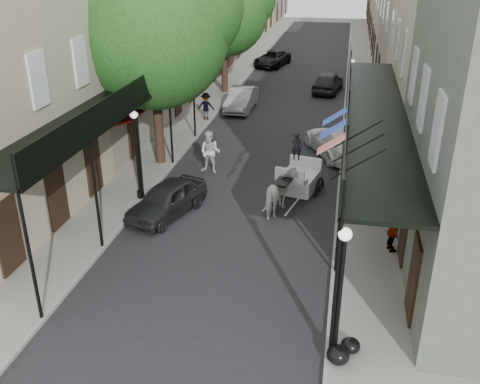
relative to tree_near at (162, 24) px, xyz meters
The scene contains 24 objects.
ground 12.78m from the tree_near, 67.59° to the right, with size 140.00×140.00×0.00m, color gray.
road 12.50m from the tree_near, 66.86° to the left, with size 8.00×90.00×0.01m, color black.
sidewalk_left 11.77m from the tree_near, 94.67° to the left, with size 2.20×90.00×0.12m, color gray.
sidewalk_right 14.91m from the tree_near, 46.88° to the left, with size 2.20×90.00×0.12m, color gray.
building_row_left 20.34m from the tree_near, 102.52° to the left, with size 5.00×80.00×10.50m, color #AAA388.
building_row_right 23.63m from the tree_near, 57.15° to the left, with size 5.00×80.00×10.50m, color gray.
gallery_left 4.06m from the tree_near, 100.49° to the right, with size 2.20×18.05×4.88m.
gallery_right 9.84m from the tree_near, 19.59° to the right, with size 2.20×18.05×4.88m.
tree_near is the anchor object (origin of this frame).
tree_far 14.02m from the tree_near, 90.19° to the left, with size 6.45×6.00×8.61m.
lamppost_right_near 15.39m from the tree_near, 55.73° to the right, with size 0.32×0.32×3.71m.
lamppost_left 6.10m from the tree_near, 88.66° to the right, with size 0.32×0.32×3.71m.
lamppost_right_far 12.24m from the tree_near, 43.31° to the left, with size 0.32×0.32×3.71m.
horse 9.19m from the tree_near, 35.16° to the right, with size 0.91×2.00×1.69m, color white.
carriage 8.61m from the tree_near, 13.94° to the right, with size 2.05×2.73×2.82m.
pedestrian_walking 5.96m from the tree_near, 17.69° to the right, with size 0.97×0.75×1.99m, color beige.
pedestrian_sidewalk_left 8.96m from the tree_near, 90.02° to the left, with size 1.04×0.60×1.61m, color gray.
pedestrian_sidewalk_right 13.22m from the tree_near, 33.25° to the right, with size 0.86×0.36×1.47m, color gray.
car_left_near 7.99m from the tree_near, 73.04° to the right, with size 1.57×3.90×1.33m, color black.
car_left_mid 11.53m from the tree_near, 80.78° to the left, with size 1.48×4.24×1.40m, color #939398.
car_left_far 24.58m from the tree_near, 86.16° to the left, with size 2.16×4.69×1.30m, color black.
car_right_near 10.07m from the tree_near, 19.04° to the left, with size 1.98×4.88×1.42m, color white.
car_right_far 17.94m from the tree_near, 66.41° to the left, with size 1.72×4.26×1.45m, color black.
trash_bags 16.10m from the tree_near, 55.10° to the right, with size 0.84×0.99×0.49m.
Camera 1 is at (3.82, -12.81, 9.59)m, focal length 40.00 mm.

